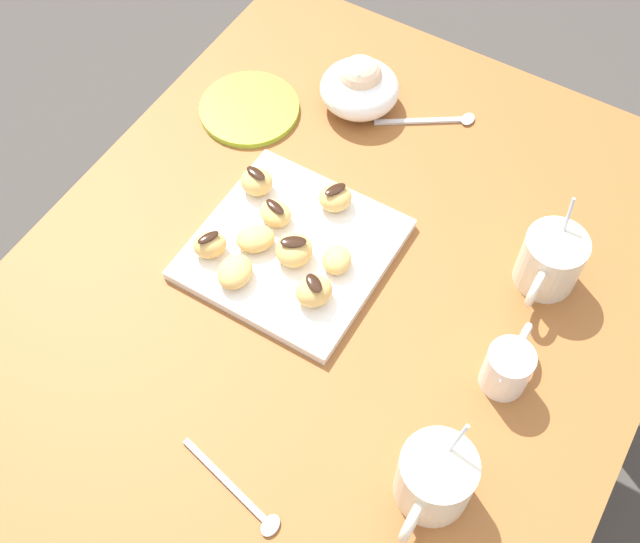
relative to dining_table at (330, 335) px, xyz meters
The scene contains 25 objects.
ground_plane 0.60m from the dining_table, ahead, with size 8.00×8.00×0.00m, color #423D38.
dining_table is the anchor object (origin of this frame).
pastry_plate_square 0.16m from the dining_table, 111.17° to the right, with size 0.26×0.26×0.02m, color white.
coffee_mug_cream_left 0.34m from the dining_table, 125.47° to the left, with size 0.12×0.09×0.13m.
coffee_mug_cream_right 0.35m from the dining_table, 53.78° to the left, with size 0.13×0.09×0.14m.
cream_pitcher_white 0.30m from the dining_table, 91.51° to the left, with size 0.10×0.06×0.07m.
ice_cream_bowl 0.39m from the dining_table, 156.76° to the right, with size 0.13×0.13×0.09m.
saucer_lime_left 0.39m from the dining_table, 128.58° to the right, with size 0.16×0.16×0.01m, color #9EC633.
loose_spoon_near_saucer 0.33m from the dining_table, 10.27° to the left, with size 0.05×0.16×0.01m.
loose_spoon_by_plate 0.38m from the dining_table, behind, with size 0.10×0.14×0.01m.
beignet_0 0.20m from the dining_table, 65.93° to the right, with size 0.05×0.06×0.03m, color #E5B260.
beignet_1 0.16m from the dining_table, 162.42° to the right, with size 0.05×0.04×0.03m, color #E5B260.
beignet_2 0.20m from the dining_table, 93.21° to the right, with size 0.04×0.05×0.03m, color #E5B260.
beignet_3 0.25m from the dining_table, 116.89° to the right, with size 0.05×0.05×0.04m, color #E5B260.
chocolate_drizzle_3 0.27m from the dining_table, 116.89° to the right, with size 0.03×0.02×0.01m, color black.
beignet_4 0.21m from the dining_table, 152.08° to the right, with size 0.05×0.05×0.03m, color #E5B260.
chocolate_drizzle_4 0.22m from the dining_table, 152.08° to the right, with size 0.03×0.02×0.01m, color black.
beignet_5 0.21m from the dining_table, 114.92° to the right, with size 0.05×0.04×0.03m, color #E5B260.
chocolate_drizzle_5 0.22m from the dining_table, 114.92° to the right, with size 0.03×0.01×0.01m, color black.
beignet_6 0.24m from the dining_table, 78.38° to the right, with size 0.05×0.04×0.03m, color #E5B260.
chocolate_drizzle_6 0.25m from the dining_table, 78.38° to the right, with size 0.03×0.01×0.01m, color black.
beignet_7 0.16m from the dining_table, 22.26° to the right, with size 0.05×0.05×0.04m, color #E5B260.
chocolate_drizzle_7 0.18m from the dining_table, 22.26° to the right, with size 0.03×0.02×0.01m, color black.
beignet_8 0.17m from the dining_table, 103.66° to the right, with size 0.05×0.05×0.04m, color #E5B260.
chocolate_drizzle_8 0.19m from the dining_table, 103.66° to the right, with size 0.04×0.02×0.01m, color black.
Camera 1 is at (0.49, 0.28, 1.67)m, focal length 44.90 mm.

